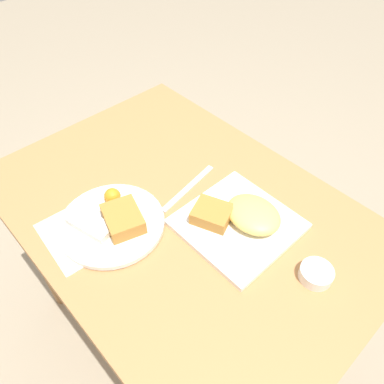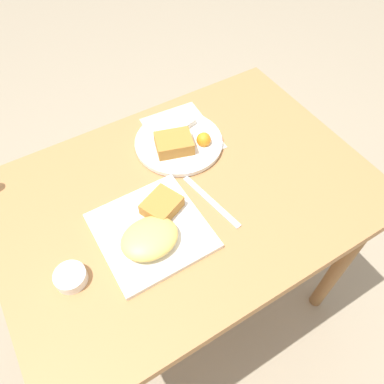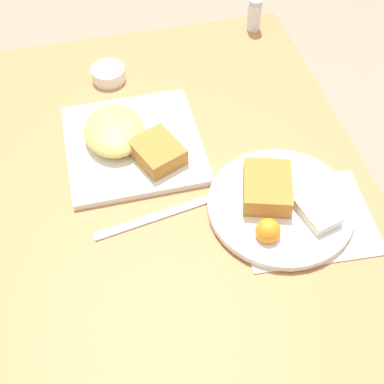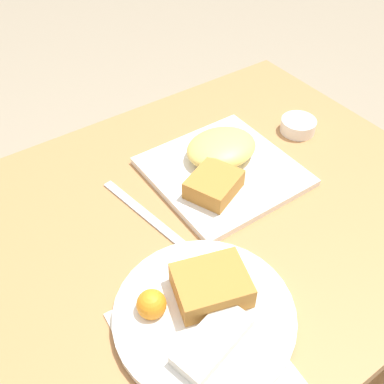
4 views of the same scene
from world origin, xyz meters
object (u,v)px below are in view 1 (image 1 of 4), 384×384
object	(u,v)px
plate_square_near	(240,219)
sauce_ramekin	(316,274)
plate_oval_far	(113,221)
butter_knife	(188,188)

from	to	relation	value
plate_square_near	sauce_ramekin	world-z (taller)	plate_square_near
plate_oval_far	sauce_ramekin	bearing A→B (deg)	-150.11
sauce_ramekin	butter_knife	size ratio (longest dim) A/B	0.35
plate_square_near	butter_knife	xyz separation A→B (m)	(0.18, 0.01, -0.02)
plate_oval_far	sauce_ramekin	size ratio (longest dim) A/B	3.54
plate_square_near	plate_oval_far	bearing A→B (deg)	48.00
plate_square_near	butter_knife	bearing A→B (deg)	3.03
plate_oval_far	sauce_ramekin	xyz separation A→B (m)	(-0.44, -0.25, -0.00)
sauce_ramekin	butter_knife	world-z (taller)	sauce_ramekin
sauce_ramekin	plate_square_near	bearing A→B (deg)	3.00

